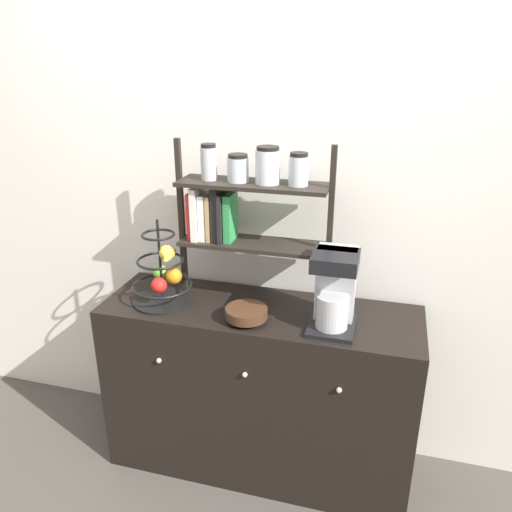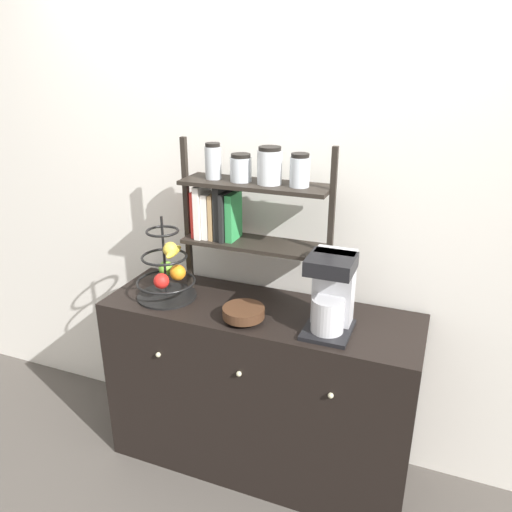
{
  "view_description": "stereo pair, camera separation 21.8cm",
  "coord_description": "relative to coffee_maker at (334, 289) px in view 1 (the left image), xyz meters",
  "views": [
    {
      "loc": [
        0.52,
        -1.72,
        1.95
      ],
      "look_at": [
        -0.02,
        0.24,
        1.14
      ],
      "focal_mm": 35.0,
      "sensor_mm": 36.0,
      "label": 1
    },
    {
      "loc": [
        0.73,
        -1.65,
        1.95
      ],
      "look_at": [
        -0.02,
        0.24,
        1.14
      ],
      "focal_mm": 35.0,
      "sensor_mm": 36.0,
      "label": 2
    }
  ],
  "objects": [
    {
      "name": "ground_plane",
      "position": [
        -0.34,
        -0.18,
        -1.05
      ],
      "size": [
        12.0,
        12.0,
        0.0
      ],
      "primitive_type": "plane",
      "color": "#47423D"
    },
    {
      "name": "wall_back",
      "position": [
        -0.34,
        0.34,
        0.25
      ],
      "size": [
        7.0,
        0.05,
        2.6
      ],
      "primitive_type": "cube",
      "color": "silver",
      "rests_on": "ground_plane"
    },
    {
      "name": "sideboard",
      "position": [
        -0.34,
        0.06,
        -0.61
      ],
      "size": [
        1.46,
        0.49,
        0.88
      ],
      "color": "black",
      "rests_on": "ground_plane"
    },
    {
      "name": "coffee_maker",
      "position": [
        0.0,
        0.0,
        0.0
      ],
      "size": [
        0.19,
        0.23,
        0.34
      ],
      "color": "black",
      "rests_on": "sideboard"
    },
    {
      "name": "fruit_stand",
      "position": [
        -0.79,
        0.02,
        -0.04
      ],
      "size": [
        0.28,
        0.28,
        0.4
      ],
      "color": "black",
      "rests_on": "sideboard"
    },
    {
      "name": "wooden_bowl",
      "position": [
        -0.37,
        -0.06,
        -0.13
      ],
      "size": [
        0.18,
        0.18,
        0.06
      ],
      "color": "#422819",
      "rests_on": "sideboard"
    },
    {
      "name": "shelf_hutch",
      "position": [
        -0.46,
        0.14,
        0.3
      ],
      "size": [
        0.71,
        0.2,
        0.74
      ],
      "color": "black",
      "rests_on": "sideboard"
    }
  ]
}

